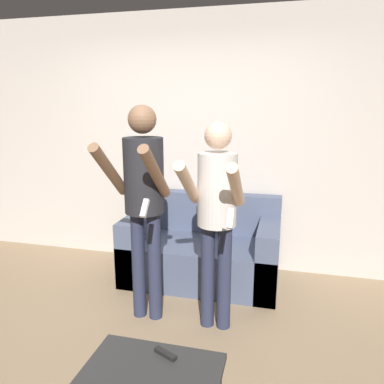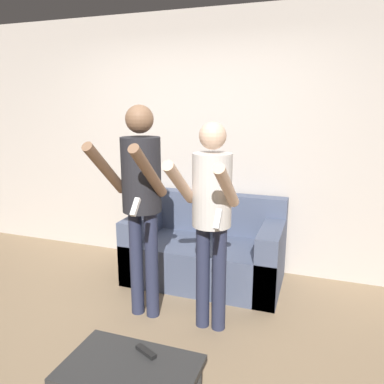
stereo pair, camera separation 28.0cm
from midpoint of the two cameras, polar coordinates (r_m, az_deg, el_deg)
name	(u,v)px [view 2 (the right image)]	position (r m, az deg, el deg)	size (l,w,h in m)	color
ground_plane	(124,354)	(2.97, -7.48, -23.35)	(14.00, 14.00, 0.00)	#937A5B
wall_back	(201,143)	(4.08, 3.30, 7.39)	(6.40, 0.06, 2.70)	beige
couch	(206,252)	(3.87, 4.19, -9.13)	(1.53, 0.81, 0.85)	#4C5670
person_standing_left	(141,190)	(2.97, -5.17, 0.27)	(0.43, 0.66, 1.76)	#282D47
person_standing_right	(211,207)	(2.81, 5.78, -2.39)	(0.42, 0.64, 1.64)	#282D47
coffee_table	(130,373)	(2.29, -5.64, -25.89)	(0.75, 0.47, 0.37)	#2D2D2D
remote_on_table	(146,352)	(2.34, -3.38, -23.20)	(0.15, 0.10, 0.02)	black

